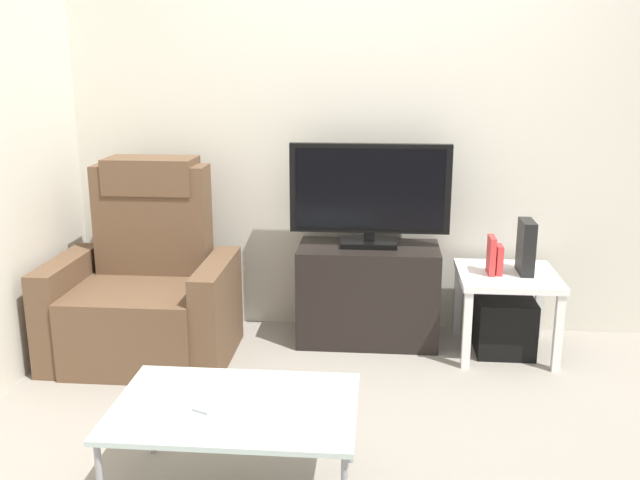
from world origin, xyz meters
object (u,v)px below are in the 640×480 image
Objects in this scene: book_middle at (499,260)px; television at (370,193)px; tv_stand at (368,293)px; cell_phone at (213,403)px; side_table at (507,286)px; subwoofer_box at (504,325)px; book_leftmost at (491,255)px; coffee_table at (235,410)px; game_console at (526,247)px; recliner_armchair at (145,290)px.

television is at bearing 168.63° from book_middle.
tv_stand is 1.69m from cell_phone.
subwoofer_box is (0.00, 0.00, -0.23)m from side_table.
book_leftmost is (0.67, -0.14, -0.31)m from television.
coffee_table is (-1.23, -1.48, -0.03)m from side_table.
game_console is at bearing 6.34° from subwoofer_box.
tv_stand is at bearing 169.46° from book_leftmost.
book_middle reaches higher than coffee_table.
side_table is 1.93m from coffee_table.
television is 1.01× the size of coffee_table.
television reaches higher than recliner_armchair.
tv_stand is at bearing 173.70° from game_console.
recliner_armchair reaches higher than side_table.
book_leftmost is (1.91, 0.16, 0.20)m from recliner_armchair.
game_console is at bearing 7.21° from recliner_armchair.
television is at bearing 15.92° from recliner_armchair.
tv_stand is 2.54× the size of subwoofer_box.
subwoofer_box is at bearing 90.00° from side_table.
coffee_table is at bearing -129.83° from subwoofer_box.
tv_stand is at bearing -90.00° from television.
book_leftmost is at bearing 52.15° from coffee_table.
recliner_armchair reaches higher than tv_stand.
side_table is at bearing -173.66° from game_console.
book_middle is at bearing 6.73° from recliner_armchair.
book_leftmost is at bearing -171.03° from game_console.
cell_phone is at bearing -173.19° from coffee_table.
recliner_armchair is at bearing -174.77° from game_console.
recliner_armchair is 1.48m from cell_phone.
game_console is at bearing 48.36° from coffee_table.
subwoofer_box is 2.00m from cell_phone.
book_leftmost is (-0.10, -0.02, 0.41)m from subwoofer_box.
book_middle is 1.88m from coffee_table.
recliner_armchair reaches higher than cell_phone.
game_console is 2.01m from coffee_table.
coffee_table is at bearing 31.78° from cell_phone.
subwoofer_box is 1.07× the size of game_console.
side_table is 0.21m from book_leftmost.
subwoofer_box is (0.77, -0.11, -0.13)m from tv_stand.
recliner_armchair reaches higher than book_leftmost.
subwoofer_box is 0.43m from book_leftmost.
television is at bearing 172.47° from game_console.
television is 0.91m from game_console.
tv_stand is 0.79m from subwoofer_box.
coffee_table is (-1.23, -1.48, 0.20)m from subwoofer_box.
television is 0.76m from book_leftmost.
side_table is 0.60× the size of coffee_table.
cell_phone is (-1.40, -1.50, -0.23)m from game_console.
coffee_table is at bearing -105.98° from television.
coffee_table is at bearing -127.85° from book_leftmost.
game_console is at bearing 8.97° from book_leftmost.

